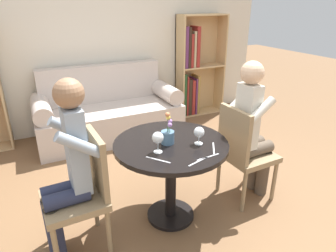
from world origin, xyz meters
name	(u,v)px	position (x,y,z in m)	size (l,w,h in m)	color
ground_plane	(171,216)	(0.00, 0.00, 0.00)	(16.00, 16.00, 0.00)	brown
back_wall	(94,30)	(0.00, 2.29, 1.35)	(5.20, 0.05, 2.70)	silver
round_table	(171,159)	(0.00, 0.00, 0.56)	(0.89, 0.89, 0.70)	black
couch	(109,114)	(0.00, 1.87, 0.31)	(1.86, 0.80, 0.92)	beige
bookshelf_right	(194,70)	(1.47, 2.13, 0.71)	(0.76, 0.28, 1.53)	tan
chair_left	(83,189)	(-0.69, -0.02, 0.49)	(0.43, 0.43, 0.90)	#937A56
chair_right	(243,150)	(0.69, -0.04, 0.49)	(0.43, 0.43, 0.90)	#937A56
person_left	(67,170)	(-0.78, -0.02, 0.68)	(0.43, 0.35, 1.29)	#282D47
person_right	(252,130)	(0.78, -0.03, 0.67)	(0.43, 0.35, 1.28)	brown
wine_glass_left	(158,138)	(-0.15, -0.10, 0.81)	(0.08, 0.08, 0.16)	white
wine_glass_right	(199,133)	(0.18, -0.11, 0.80)	(0.08, 0.08, 0.14)	white
flower_vase	(168,135)	(-0.03, 0.00, 0.78)	(0.10, 0.10, 0.25)	slate
knife_left_setting	(198,161)	(0.04, -0.35, 0.71)	(0.19, 0.06, 0.00)	silver
fork_left_setting	(208,157)	(0.13, -0.32, 0.71)	(0.19, 0.03, 0.00)	silver
knife_right_setting	(214,148)	(0.24, -0.23, 0.71)	(0.11, 0.17, 0.00)	silver
fork_right_setting	(158,160)	(-0.20, -0.21, 0.71)	(0.12, 0.16, 0.00)	silver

